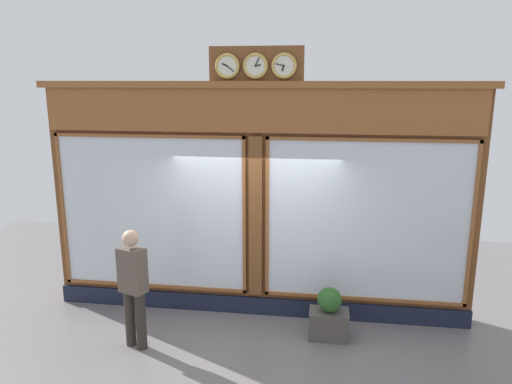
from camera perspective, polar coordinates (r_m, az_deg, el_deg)
shop_facade at (r=7.40m, az=0.14°, el=-0.98°), size 6.61×0.42×4.08m
pedestrian at (r=6.84m, az=-14.28°, el=-10.47°), size 0.41×0.33×1.69m
planter_box at (r=7.25m, az=8.57°, el=-15.16°), size 0.56×0.36×0.41m
planter_shrub at (r=7.08m, az=8.67°, el=-12.45°), size 0.35×0.35×0.35m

